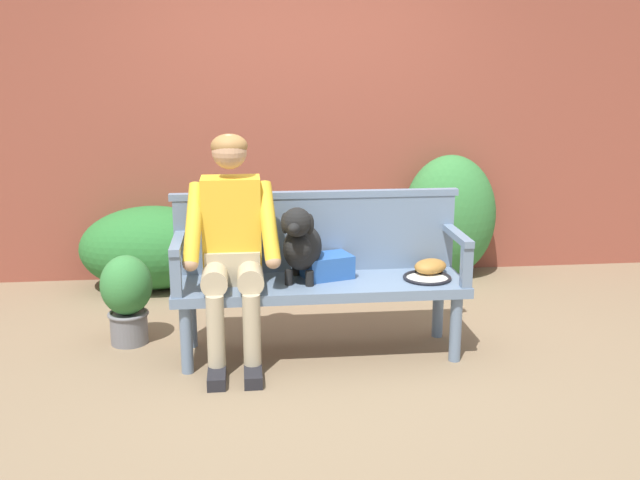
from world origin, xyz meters
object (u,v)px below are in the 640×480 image
(baseball_glove, at_px, (430,266))
(sports_bag, at_px, (327,266))
(garden_bench, at_px, (320,290))
(dog_on_bench, at_px, (301,244))
(potted_plant, at_px, (127,295))
(person_seated, at_px, (232,240))
(tennis_racket, at_px, (426,276))

(baseball_glove, xyz_separation_m, sports_bag, (-0.64, -0.01, 0.02))
(garden_bench, relative_size, dog_on_bench, 3.66)
(garden_bench, relative_size, sports_bag, 6.16)
(dog_on_bench, height_order, sports_bag, dog_on_bench)
(dog_on_bench, bearing_deg, sports_bag, 26.37)
(garden_bench, distance_m, potted_plant, 1.22)
(sports_bag, height_order, potted_plant, sports_bag)
(potted_plant, bearing_deg, garden_bench, -14.15)
(dog_on_bench, distance_m, baseball_glove, 0.83)
(garden_bench, xyz_separation_m, person_seated, (-0.51, -0.01, 0.33))
(garden_bench, bearing_deg, person_seated, -178.40)
(person_seated, height_order, tennis_racket, person_seated)
(baseball_glove, bearing_deg, potted_plant, 140.51)
(person_seated, distance_m, potted_plant, 0.84)
(person_seated, height_order, baseball_glove, person_seated)
(baseball_glove, distance_m, sports_bag, 0.64)
(dog_on_bench, xyz_separation_m, baseball_glove, (0.80, 0.09, -0.19))
(dog_on_bench, height_order, tennis_racket, dog_on_bench)
(person_seated, relative_size, potted_plant, 2.34)
(dog_on_bench, relative_size, tennis_racket, 0.82)
(garden_bench, height_order, dog_on_bench, dog_on_bench)
(potted_plant, bearing_deg, tennis_racket, -9.52)
(garden_bench, height_order, sports_bag, sports_bag)
(garden_bench, distance_m, tennis_racket, 0.65)
(garden_bench, bearing_deg, potted_plant, 165.85)
(sports_bag, bearing_deg, person_seated, -171.97)
(garden_bench, xyz_separation_m, potted_plant, (-1.18, 0.30, -0.09))
(dog_on_bench, relative_size, baseball_glove, 2.15)
(tennis_racket, height_order, sports_bag, sports_bag)
(sports_bag, bearing_deg, dog_on_bench, -153.63)
(dog_on_bench, bearing_deg, baseball_glove, 6.50)
(baseball_glove, height_order, potted_plant, potted_plant)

